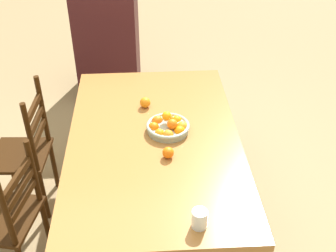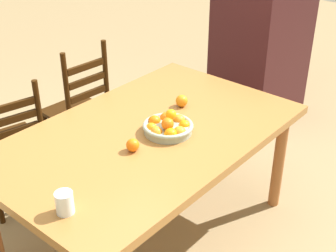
{
  "view_description": "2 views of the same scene",
  "coord_description": "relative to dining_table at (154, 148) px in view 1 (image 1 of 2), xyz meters",
  "views": [
    {
      "loc": [
        -2.16,
        0.05,
        2.4
      ],
      "look_at": [
        0.07,
        -0.09,
        0.79
      ],
      "focal_mm": 46.07,
      "sensor_mm": 36.0,
      "label": 1
    },
    {
      "loc": [
        -1.66,
        -1.56,
        2.08
      ],
      "look_at": [
        0.07,
        -0.09,
        0.79
      ],
      "focal_mm": 50.88,
      "sensor_mm": 36.0,
      "label": 2
    }
  ],
  "objects": [
    {
      "name": "chair_near_window",
      "position": [
        0.25,
        0.9,
        -0.2
      ],
      "size": [
        0.41,
        0.41,
        0.99
      ],
      "rotation": [
        0.0,
        0.0,
        3.08
      ],
      "color": "black",
      "rests_on": "ground"
    },
    {
      "name": "dining_table",
      "position": [
        0.0,
        0.0,
        0.0
      ],
      "size": [
        1.74,
        1.08,
        0.75
      ],
      "color": "#9D6631",
      "rests_on": "ground"
    },
    {
      "name": "orange_loose_1",
      "position": [
        -0.19,
        -0.08,
        0.11
      ],
      "size": [
        0.07,
        0.07,
        0.07
      ],
      "primitive_type": "sphere",
      "color": "orange",
      "rests_on": "dining_table"
    },
    {
      "name": "ground_plane",
      "position": [
        0.0,
        0.0,
        -0.67
      ],
      "size": [
        12.0,
        12.0,
        0.0
      ],
      "primitive_type": "plane",
      "color": "#917952"
    },
    {
      "name": "cabinet",
      "position": [
        1.92,
        0.39,
        -0.08
      ],
      "size": [
        0.81,
        0.61,
        1.18
      ],
      "primitive_type": "cube",
      "rotation": [
        0.0,
        0.0,
        -0.04
      ],
      "color": "#381517",
      "rests_on": "ground"
    },
    {
      "name": "fruit_bowl",
      "position": [
        0.07,
        -0.09,
        0.11
      ],
      "size": [
        0.28,
        0.28,
        0.13
      ],
      "color": "#94A18E",
      "rests_on": "dining_table"
    },
    {
      "name": "orange_loose_0",
      "position": [
        0.37,
        0.05,
        0.11
      ],
      "size": [
        0.07,
        0.07,
        0.07
      ],
      "primitive_type": "sphere",
      "color": "orange",
      "rests_on": "dining_table"
    },
    {
      "name": "chair_by_cabinet",
      "position": [
        -0.34,
        0.89,
        -0.22
      ],
      "size": [
        0.48,
        0.48,
        0.91
      ],
      "rotation": [
        0.0,
        0.0,
        2.93
      ],
      "color": "black",
      "rests_on": "ground"
    },
    {
      "name": "drinking_glass",
      "position": [
        -0.73,
        -0.2,
        0.13
      ],
      "size": [
        0.08,
        0.08,
        0.1
      ],
      "primitive_type": "cylinder",
      "color": "silver",
      "rests_on": "dining_table"
    }
  ]
}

